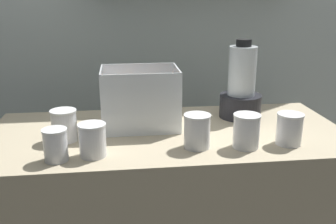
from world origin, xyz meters
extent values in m
cube|color=silver|center=(0.00, 0.77, 1.25)|extent=(2.60, 0.04, 2.50)
cube|color=white|center=(-0.10, 0.07, 0.90)|extent=(0.30, 0.22, 0.01)
cube|color=white|center=(-0.10, -0.03, 1.02)|extent=(0.30, 0.01, 0.24)
cube|color=white|center=(-0.10, 0.18, 1.02)|extent=(0.30, 0.01, 0.24)
cube|color=white|center=(-0.25, 0.07, 1.02)|extent=(0.01, 0.22, 0.24)
cube|color=white|center=(0.05, 0.07, 1.02)|extent=(0.01, 0.22, 0.24)
cone|color=orange|center=(-0.08, 0.07, 0.92)|extent=(0.14, 0.16, 0.03)
cone|color=orange|center=(-0.07, 0.07, 0.92)|extent=(0.18, 0.11, 0.03)
cone|color=orange|center=(-0.11, 0.07, 0.93)|extent=(0.19, 0.07, 0.03)
cone|color=orange|center=(-0.12, 0.07, 0.92)|extent=(0.11, 0.18, 0.03)
cone|color=orange|center=(-0.10, 0.07, 0.95)|extent=(0.08, 0.19, 0.03)
cone|color=orange|center=(-0.14, 0.07, 0.95)|extent=(0.13, 0.13, 0.03)
cone|color=orange|center=(-0.11, 0.07, 0.95)|extent=(0.19, 0.05, 0.03)
cylinder|color=black|center=(0.34, 0.14, 0.95)|extent=(0.18, 0.18, 0.10)
cylinder|color=silver|center=(0.34, 0.14, 1.10)|extent=(0.12, 0.12, 0.21)
cylinder|color=orange|center=(0.34, 0.14, 1.02)|extent=(0.11, 0.11, 0.04)
cylinder|color=black|center=(0.34, 0.14, 1.22)|extent=(0.06, 0.06, 0.03)
cylinder|color=white|center=(-0.39, -0.22, 0.95)|extent=(0.08, 0.08, 0.10)
cylinder|color=red|center=(-0.39, -0.22, 0.94)|extent=(0.07, 0.07, 0.09)
cylinder|color=white|center=(-0.39, -0.22, 1.01)|extent=(0.08, 0.08, 0.01)
cylinder|color=white|center=(-0.39, -0.05, 0.96)|extent=(0.09, 0.09, 0.11)
cylinder|color=yellow|center=(-0.39, -0.05, 0.94)|extent=(0.08, 0.08, 0.07)
cylinder|color=white|center=(-0.39, -0.05, 1.01)|extent=(0.10, 0.10, 0.01)
cylinder|color=white|center=(-0.28, -0.20, 0.95)|extent=(0.09, 0.09, 0.11)
cylinder|color=red|center=(-0.28, -0.20, 0.94)|extent=(0.08, 0.08, 0.07)
cylinder|color=white|center=(-0.28, -0.20, 1.01)|extent=(0.09, 0.09, 0.01)
cylinder|color=white|center=(0.08, -0.17, 0.96)|extent=(0.09, 0.09, 0.12)
cylinder|color=maroon|center=(0.08, -0.17, 0.95)|extent=(0.08, 0.08, 0.09)
cylinder|color=white|center=(0.08, -0.17, 1.02)|extent=(0.10, 0.10, 0.01)
cylinder|color=white|center=(0.25, -0.19, 0.96)|extent=(0.09, 0.09, 0.12)
cylinder|color=yellow|center=(0.25, -0.19, 0.93)|extent=(0.08, 0.08, 0.06)
cylinder|color=white|center=(0.25, -0.19, 1.02)|extent=(0.10, 0.10, 0.01)
cylinder|color=white|center=(0.41, -0.18, 0.95)|extent=(0.09, 0.09, 0.11)
cylinder|color=red|center=(0.41, -0.18, 0.95)|extent=(0.08, 0.08, 0.09)
cylinder|color=white|center=(0.41, -0.18, 1.01)|extent=(0.09, 0.09, 0.01)
camera|label=1|loc=(-0.18, -1.41, 1.43)|focal=41.01mm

